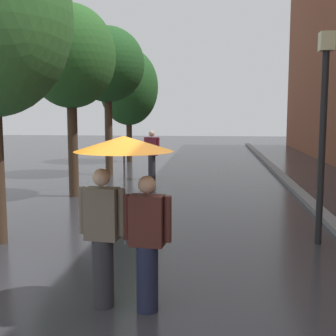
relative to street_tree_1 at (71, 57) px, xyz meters
name	(u,v)px	position (x,y,z in m)	size (l,w,h in m)	color
ground_plane	(153,315)	(3.24, -7.12, -3.87)	(80.00, 80.00, 0.00)	#2D2D33
kerb_strip	(288,182)	(6.44, 2.88, -3.81)	(0.30, 36.00, 0.12)	slate
street_tree_1	(71,57)	(0.00, 0.00, 0.00)	(2.47, 2.47, 5.31)	#473323
street_tree_2	(108,65)	(-0.03, 4.43, 0.25)	(2.76, 2.76, 5.54)	#473323
street_tree_3	(129,87)	(-0.11, 8.93, -0.31)	(2.80, 2.80, 5.38)	#473323
couple_under_umbrella	(124,193)	(2.87, -6.97, -2.45)	(1.17, 1.17, 2.10)	#2D2D33
street_lamp_post	(323,121)	(5.84, -4.00, -1.65)	(0.24, 0.24, 3.74)	black
pedestrian_walking_midground	(152,155)	(1.76, 3.40, -2.98)	(0.57, 0.32, 1.73)	#2D2D33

